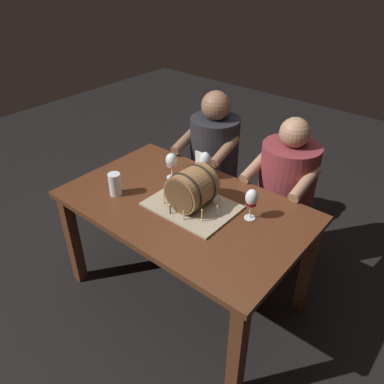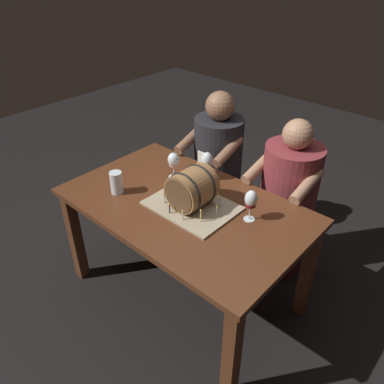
# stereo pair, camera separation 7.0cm
# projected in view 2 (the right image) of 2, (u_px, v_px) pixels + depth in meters

# --- Properties ---
(ground_plane) EXTENTS (8.00, 8.00, 0.00)m
(ground_plane) POSITION_uv_depth(u_px,v_px,m) (185.00, 291.00, 2.63)
(ground_plane) COLOR black
(dining_table) EXTENTS (1.44, 0.88, 0.74)m
(dining_table) POSITION_uv_depth(u_px,v_px,m) (184.00, 218.00, 2.28)
(dining_table) COLOR #562D19
(dining_table) RESTS_ON ground
(barrel_cake) EXTENTS (0.49, 0.37, 0.25)m
(barrel_cake) POSITION_uv_depth(u_px,v_px,m) (192.00, 191.00, 2.14)
(barrel_cake) COLOR tan
(barrel_cake) RESTS_ON dining_table
(wine_glass_amber) EXTENTS (0.08, 0.08, 0.19)m
(wine_glass_amber) POSITION_uv_depth(u_px,v_px,m) (207.00, 162.00, 2.39)
(wine_glass_amber) COLOR white
(wine_glass_amber) RESTS_ON dining_table
(wine_glass_red) EXTENTS (0.07, 0.07, 0.19)m
(wine_glass_red) POSITION_uv_depth(u_px,v_px,m) (251.00, 200.00, 2.03)
(wine_glass_red) COLOR white
(wine_glass_red) RESTS_ON dining_table
(wine_glass_rose) EXTENTS (0.07, 0.07, 0.18)m
(wine_glass_rose) POSITION_uv_depth(u_px,v_px,m) (174.00, 161.00, 2.41)
(wine_glass_rose) COLOR white
(wine_glass_rose) RESTS_ON dining_table
(beer_pint) EXTENTS (0.07, 0.07, 0.14)m
(beer_pint) POSITION_uv_depth(u_px,v_px,m) (117.00, 183.00, 2.29)
(beer_pint) COLOR white
(beer_pint) RESTS_ON dining_table
(menu_card) EXTENTS (0.11, 0.01, 0.16)m
(menu_card) POSITION_uv_depth(u_px,v_px,m) (205.00, 164.00, 2.45)
(menu_card) COLOR silver
(menu_card) RESTS_ON dining_table
(person_seated_left) EXTENTS (0.43, 0.51, 1.17)m
(person_seated_left) POSITION_uv_depth(u_px,v_px,m) (217.00, 170.00, 2.93)
(person_seated_left) COLOR black
(person_seated_left) RESTS_ON ground
(person_seated_right) EXTENTS (0.41, 0.48, 1.13)m
(person_seated_right) POSITION_uv_depth(u_px,v_px,m) (287.00, 201.00, 2.59)
(person_seated_right) COLOR #4C1B1E
(person_seated_right) RESTS_ON ground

